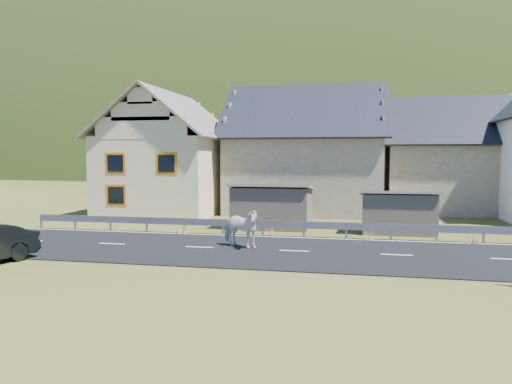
# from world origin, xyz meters

# --- Properties ---
(ground) EXTENTS (160.00, 160.00, 0.00)m
(ground) POSITION_xyz_m (0.00, 0.00, 0.00)
(ground) COLOR #3A4012
(ground) RESTS_ON ground
(road) EXTENTS (60.00, 7.00, 0.04)m
(road) POSITION_xyz_m (0.00, 0.00, 0.02)
(road) COLOR black
(road) RESTS_ON ground
(lane_markings) EXTENTS (60.00, 6.60, 0.01)m
(lane_markings) POSITION_xyz_m (0.00, 0.00, 0.04)
(lane_markings) COLOR silver
(lane_markings) RESTS_ON road
(guardrail) EXTENTS (28.10, 0.09, 0.75)m
(guardrail) POSITION_xyz_m (-0.00, 3.68, 0.56)
(guardrail) COLOR #93969B
(guardrail) RESTS_ON ground
(shed_left) EXTENTS (4.30, 3.30, 2.40)m
(shed_left) POSITION_xyz_m (-2.00, 6.50, 1.10)
(shed_left) COLOR #62584B
(shed_left) RESTS_ON ground
(shed_right) EXTENTS (3.80, 2.90, 2.20)m
(shed_right) POSITION_xyz_m (4.50, 6.00, 1.00)
(shed_right) COLOR #62584B
(shed_right) RESTS_ON ground
(house_cream) EXTENTS (7.80, 9.80, 8.30)m
(house_cream) POSITION_xyz_m (-10.00, 12.00, 4.36)
(house_cream) COLOR beige
(house_cream) RESTS_ON ground
(house_stone_a) EXTENTS (10.80, 9.80, 8.90)m
(house_stone_a) POSITION_xyz_m (-1.00, 15.00, 4.63)
(house_stone_a) COLOR tan
(house_stone_a) RESTS_ON ground
(house_stone_b) EXTENTS (9.80, 8.80, 8.10)m
(house_stone_b) POSITION_xyz_m (9.00, 17.00, 4.24)
(house_stone_b) COLOR tan
(house_stone_b) RESTS_ON ground
(mountain) EXTENTS (440.00, 280.00, 260.00)m
(mountain) POSITION_xyz_m (5.00, 180.00, -20.00)
(mountain) COLOR #2B3D14
(mountain) RESTS_ON ground
(conifer_patch) EXTENTS (76.00, 50.00, 28.00)m
(conifer_patch) POSITION_xyz_m (-55.00, 110.00, 6.00)
(conifer_patch) COLOR black
(conifer_patch) RESTS_ON ground
(horse) EXTENTS (1.60, 2.16, 1.66)m
(horse) POSITION_xyz_m (-2.33, 0.33, 0.87)
(horse) COLOR silver
(horse) RESTS_ON road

